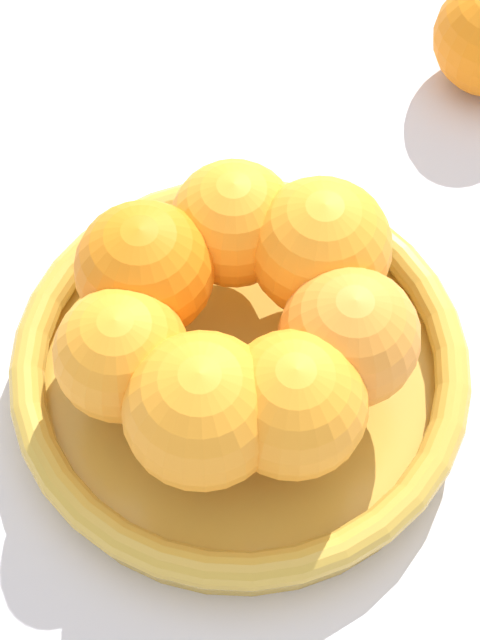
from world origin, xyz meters
name	(u,v)px	position (x,y,z in m)	size (l,w,h in m)	color
ground_plane	(240,385)	(0.00, 0.00, 0.00)	(4.00, 4.00, 0.00)	silver
fruit_bowl	(240,370)	(0.00, 0.00, 0.02)	(0.26, 0.26, 0.04)	gold
orange_pile	(239,321)	(0.00, 0.00, 0.08)	(0.19, 0.20, 0.08)	orange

